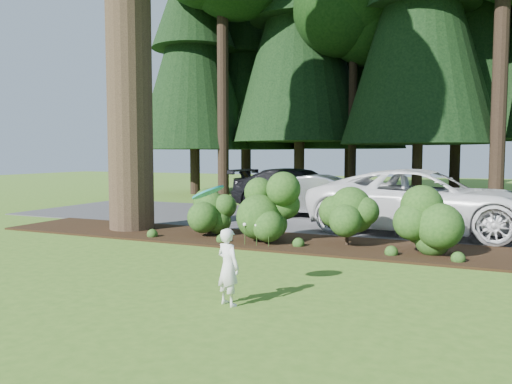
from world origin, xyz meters
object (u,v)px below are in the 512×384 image
(child, at_px, (228,267))
(frisbee, at_px, (208,192))
(car_silver_wagon, at_px, (327,196))
(car_dark_suv, at_px, (300,190))
(car_white_suv, at_px, (426,201))

(child, relative_size, frisbee, 2.26)
(car_silver_wagon, xyz_separation_m, car_dark_suv, (-1.47, 1.52, 0.08))
(car_white_suv, height_order, frisbee, car_white_suv)
(car_dark_suv, bearing_deg, car_silver_wagon, -129.79)
(car_dark_suv, distance_m, frisbee, 11.74)
(car_white_suv, bearing_deg, car_silver_wagon, 61.48)
(car_silver_wagon, height_order, car_white_suv, car_white_suv)
(car_dark_suv, bearing_deg, child, -160.14)
(car_white_suv, distance_m, frisbee, 8.09)
(car_dark_suv, xyz_separation_m, frisbee, (2.44, -11.45, 0.79))
(car_silver_wagon, distance_m, car_white_suv, 4.02)
(car_silver_wagon, height_order, frisbee, frisbee)
(car_white_suv, bearing_deg, child, 170.96)
(car_white_suv, distance_m, child, 8.08)
(frisbee, bearing_deg, car_dark_suv, 102.04)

